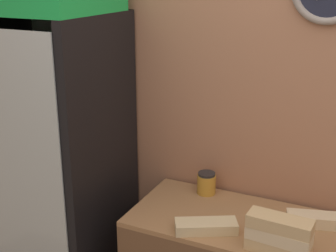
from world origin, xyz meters
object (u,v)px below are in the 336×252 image
beverage_cooler (59,145)px  sandwich_stack_bottom (278,247)px  sandwich_flat_right (206,226)px  sandwich_flat_left (314,220)px  condiment_jar (206,183)px  sandwich_stack_middle (279,235)px  sandwich_stack_top (280,223)px

beverage_cooler → sandwich_stack_bottom: (1.31, -0.20, -0.19)m
sandwich_stack_bottom → sandwich_flat_right: 0.34m
sandwich_stack_bottom → sandwich_flat_left: sandwich_stack_bottom is taller
sandwich_flat_right → condiment_jar: (-0.14, 0.37, 0.03)m
sandwich_flat_left → sandwich_stack_middle: bearing=-108.9°
sandwich_flat_left → sandwich_flat_right: 0.53m
beverage_cooler → condiment_jar: beverage_cooler is taller
sandwich_stack_bottom → sandwich_stack_top: bearing=0.0°
condiment_jar → beverage_cooler: bearing=-166.5°
sandwich_stack_top → condiment_jar: sandwich_stack_top is taller
sandwich_stack_bottom → sandwich_flat_left: 0.32m
beverage_cooler → sandwich_stack_bottom: beverage_cooler is taller
sandwich_stack_bottom → condiment_jar: 0.63m
sandwich_stack_bottom → condiment_jar: (-0.48, 0.40, 0.03)m
sandwich_stack_middle → sandwich_flat_right: bearing=175.0°
sandwich_stack_middle → sandwich_flat_right: 0.35m
sandwich_stack_bottom → condiment_jar: bearing=140.4°
sandwich_flat_left → sandwich_flat_right: sandwich_flat_left is taller
sandwich_stack_middle → sandwich_flat_left: sandwich_stack_middle is taller
beverage_cooler → condiment_jar: bearing=13.5°
sandwich_stack_bottom → sandwich_stack_top: (0.00, 0.00, 0.11)m
sandwich_flat_left → sandwich_flat_right: bearing=-148.4°
sandwich_stack_middle → condiment_jar: bearing=140.4°
beverage_cooler → sandwich_stack_bottom: 1.34m
beverage_cooler → sandwich_stack_top: bearing=-8.7°
sandwich_flat_left → condiment_jar: condiment_jar is taller
sandwich_flat_left → condiment_jar: bearing=170.9°
sandwich_flat_right → condiment_jar: 0.40m
sandwich_stack_middle → sandwich_stack_top: 0.06m
sandwich_stack_middle → condiment_jar: 0.63m
beverage_cooler → sandwich_stack_top: (1.31, -0.20, -0.07)m
sandwich_stack_top → condiment_jar: size_ratio=2.31×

